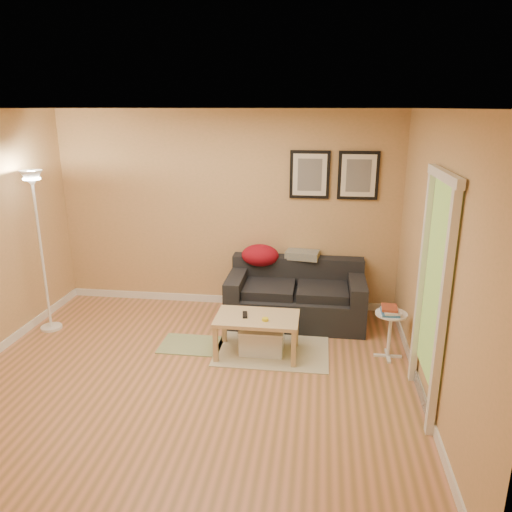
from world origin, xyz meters
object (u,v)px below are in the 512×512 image
sofa (296,293)px  book_stack (390,310)px  side_table (389,335)px  coffee_table (257,335)px  floor_lamp (42,257)px  storage_bin (262,340)px

sofa → book_stack: (1.04, -0.83, 0.18)m
side_table → book_stack: bearing=-147.5°
coffee_table → floor_lamp: (-2.60, 0.30, 0.70)m
coffee_table → side_table: 1.43m
storage_bin → side_table: bearing=3.1°
floor_lamp → side_table: bearing=-2.6°
book_stack → coffee_table: bearing=-155.8°
side_table → coffee_table: bearing=-175.1°
sofa → book_stack: 1.34m
sofa → side_table: sofa is taller
sofa → storage_bin: size_ratio=3.49×
side_table → book_stack: book_stack is taller
sofa → book_stack: bearing=-38.6°
book_stack → floor_lamp: (-4.00, 0.19, 0.36)m
sofa → side_table: 1.34m
storage_bin → side_table: 1.38m
storage_bin → book_stack: book_stack is taller
floor_lamp → storage_bin: bearing=-5.5°
coffee_table → floor_lamp: floor_lamp is taller
storage_bin → floor_lamp: size_ratio=0.25×
book_stack → sofa: bearing=161.0°
coffee_table → storage_bin: 0.10m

